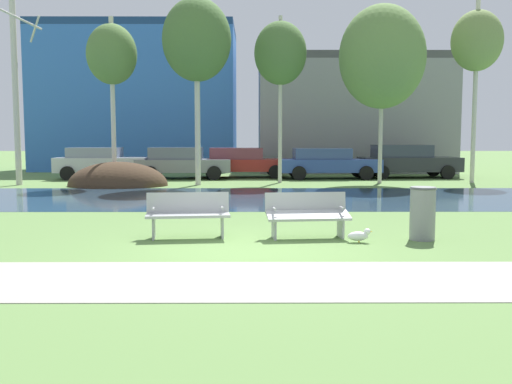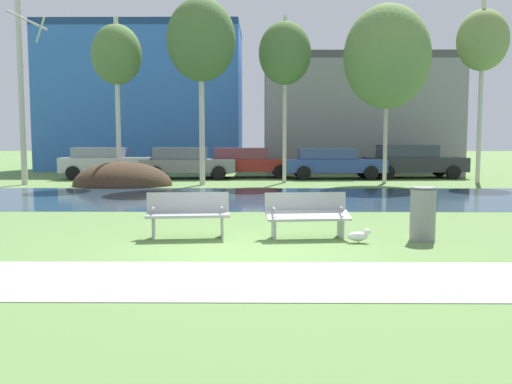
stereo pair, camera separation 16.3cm
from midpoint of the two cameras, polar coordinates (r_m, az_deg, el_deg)
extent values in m
plane|color=#5B7F42|center=(19.78, 0.02, -0.14)|extent=(120.00, 120.00, 0.00)
cube|color=#9E998E|center=(7.90, -0.77, -8.74)|extent=(60.00, 2.19, 0.01)
cube|color=#284256|center=(18.33, -0.02, -0.58)|extent=(80.00, 6.88, 0.01)
ellipsoid|color=#423021|center=(23.58, -12.95, 0.63)|extent=(3.98, 2.92, 1.93)
cube|color=#9EA0A3|center=(11.04, -6.39, -2.33)|extent=(1.64, 0.65, 0.05)
cube|color=#9EA0A3|center=(11.29, -6.39, -1.03)|extent=(1.60, 0.26, 0.40)
cube|color=#9EA0A3|center=(11.16, -9.75, -3.46)|extent=(0.09, 0.43, 0.45)
cube|color=#9EA0A3|center=(11.15, -3.00, -3.40)|extent=(0.09, 0.43, 0.45)
cylinder|color=#9EA0A3|center=(11.07, -9.80, -1.62)|extent=(0.07, 0.28, 0.04)
cylinder|color=#9EA0A3|center=(11.06, -3.00, -1.56)|extent=(0.07, 0.28, 0.04)
cube|color=#9EA0A3|center=(11.01, 5.63, -2.35)|extent=(1.64, 0.65, 0.16)
cube|color=#9EA0A3|center=(11.25, 5.36, -1.04)|extent=(1.60, 0.26, 0.40)
cube|color=#9EA0A3|center=(10.99, 2.20, -3.52)|extent=(0.09, 0.43, 0.45)
cube|color=#9EA0A3|center=(11.24, 8.85, -3.38)|extent=(0.09, 0.43, 0.45)
cylinder|color=#9EA0A3|center=(10.90, 2.23, -1.66)|extent=(0.07, 0.28, 0.04)
cylinder|color=#9EA0A3|center=(11.15, 8.93, -1.56)|extent=(0.07, 0.28, 0.04)
cylinder|color=gray|center=(11.27, 16.69, -2.09)|extent=(0.47, 0.47, 1.01)
torus|color=#494A4C|center=(11.22, 16.76, 0.32)|extent=(0.50, 0.50, 0.04)
ellipsoid|color=white|center=(10.76, 10.52, -4.38)|extent=(0.38, 0.17, 0.17)
sphere|color=white|center=(10.77, 11.42, -3.92)|extent=(0.12, 0.12, 0.12)
cone|color=gold|center=(10.78, 11.77, -3.91)|extent=(0.07, 0.04, 0.04)
cylinder|color=gold|center=(10.74, 10.64, -4.78)|extent=(0.01, 0.01, 0.10)
cylinder|color=gold|center=(10.80, 10.58, -4.71)|extent=(0.01, 0.01, 0.10)
cylinder|color=beige|center=(25.26, -22.22, 10.49)|extent=(0.24, 0.24, 8.64)
cylinder|color=beige|center=(25.70, -20.51, 14.92)|extent=(0.91, 1.28, 0.88)
cylinder|color=beige|center=(24.79, -21.67, 15.62)|extent=(1.21, 1.18, 0.61)
cylinder|color=beige|center=(24.17, -13.44, 8.74)|extent=(0.18, 0.18, 6.75)
ellipsoid|color=#567A3D|center=(24.35, -13.54, 13.19)|extent=(2.01, 2.01, 2.42)
cylinder|color=beige|center=(23.38, -5.24, 9.83)|extent=(0.22, 0.22, 7.43)
ellipsoid|color=#4C7038|center=(23.62, -5.29, 14.87)|extent=(2.75, 2.75, 3.29)
cylinder|color=beige|center=(24.47, 3.07, 9.12)|extent=(0.16, 0.16, 6.99)
ellipsoid|color=#4C7038|center=(24.67, 3.10, 13.66)|extent=(2.20, 2.20, 2.64)
cylinder|color=#BCB7A8|center=(24.73, 13.02, 8.68)|extent=(0.17, 0.17, 6.75)
ellipsoid|color=#668947|center=(24.91, 13.12, 13.02)|extent=(3.57, 3.57, 4.29)
cylinder|color=beige|center=(26.20, 21.66, 9.24)|extent=(0.18, 0.18, 7.66)
ellipsoid|color=olive|center=(26.44, 21.83, 13.88)|extent=(2.11, 2.11, 2.54)
cube|color=#B2B5BC|center=(27.59, -14.38, 2.66)|extent=(4.22, 1.99, 0.68)
cube|color=gray|center=(27.64, -15.08, 3.84)|extent=(2.38, 1.70, 0.46)
cylinder|color=black|center=(28.24, -11.24, 2.10)|extent=(0.65, 0.24, 0.64)
cylinder|color=black|center=(26.44, -11.90, 1.86)|extent=(0.65, 0.24, 0.64)
cylinder|color=black|center=(28.82, -16.62, 2.04)|extent=(0.65, 0.24, 0.64)
cylinder|color=black|center=(27.06, -17.62, 1.80)|extent=(0.65, 0.24, 0.64)
cube|color=slate|center=(26.97, -6.54, 2.64)|extent=(4.42, 2.00, 0.59)
cube|color=slate|center=(26.98, -7.29, 3.85)|extent=(2.50, 1.71, 0.56)
cylinder|color=black|center=(27.82, -3.42, 2.15)|extent=(0.65, 0.24, 0.64)
cylinder|color=black|center=(25.98, -3.54, 1.91)|extent=(0.65, 0.24, 0.64)
cylinder|color=black|center=(28.05, -9.30, 2.11)|extent=(0.65, 0.24, 0.64)
cylinder|color=black|center=(26.24, -9.83, 1.87)|extent=(0.65, 0.24, 0.64)
cube|color=maroon|center=(27.57, -0.59, 2.72)|extent=(4.53, 1.98, 0.57)
cube|color=brown|center=(27.54, -1.34, 3.87)|extent=(2.56, 1.69, 0.54)
cylinder|color=black|center=(28.56, 2.33, 2.24)|extent=(0.65, 0.24, 0.64)
cylinder|color=black|center=(26.75, 2.60, 2.01)|extent=(0.65, 0.24, 0.64)
cylinder|color=black|center=(28.50, -3.59, 2.22)|extent=(0.65, 0.24, 0.64)
cylinder|color=black|center=(26.69, -3.72, 2.00)|extent=(0.65, 0.24, 0.64)
cube|color=#2D4793|center=(26.94, 8.00, 2.63)|extent=(4.71, 1.90, 0.60)
cube|color=#32457F|center=(26.86, 7.24, 3.81)|extent=(2.66, 1.61, 0.50)
cylinder|color=black|center=(28.09, 10.78, 2.09)|extent=(0.65, 0.24, 0.64)
cylinder|color=black|center=(26.42, 11.59, 1.86)|extent=(0.65, 0.24, 0.64)
cylinder|color=black|center=(27.59, 4.55, 2.11)|extent=(0.65, 0.24, 0.64)
cylinder|color=black|center=(25.89, 4.97, 1.88)|extent=(0.65, 0.24, 0.64)
cube|color=#282B30|center=(28.27, 15.66, 2.68)|extent=(4.71, 2.07, 0.66)
cube|color=#2F3648|center=(28.14, 14.97, 3.96)|extent=(2.66, 1.76, 0.59)
cylinder|color=black|center=(29.67, 17.93, 2.10)|extent=(0.65, 0.24, 0.64)
cylinder|color=black|center=(27.90, 19.23, 1.86)|extent=(0.65, 0.24, 0.64)
cylinder|color=black|center=(28.79, 12.18, 2.14)|extent=(0.65, 0.24, 0.64)
cylinder|color=black|center=(26.96, 13.13, 1.90)|extent=(0.65, 0.24, 0.64)
cube|color=#3870C6|center=(35.44, -10.85, 8.76)|extent=(11.49, 6.12, 8.03)
cube|color=navy|center=(35.93, -10.98, 15.48)|extent=(11.49, 6.12, 0.40)
cube|color=gray|center=(34.51, 9.83, 7.18)|extent=(10.48, 8.31, 6.01)
cube|color=#48484B|center=(34.75, 9.92, 12.47)|extent=(10.48, 8.31, 0.40)
camera|label=1|loc=(0.08, -89.59, 0.04)|focal=40.13mm
camera|label=2|loc=(0.08, 90.41, -0.04)|focal=40.13mm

